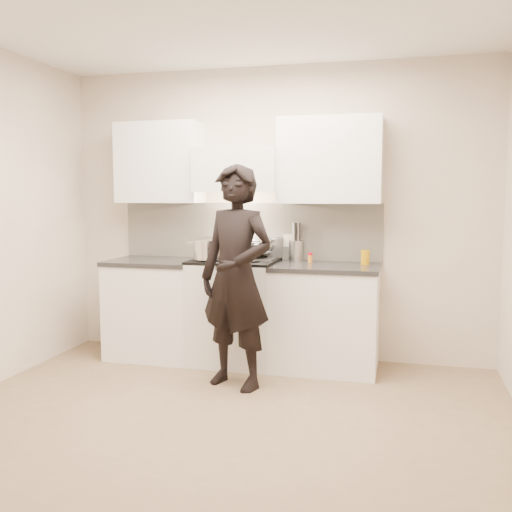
# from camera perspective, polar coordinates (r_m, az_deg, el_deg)

# --- Properties ---
(ground_plane) EXTENTS (4.00, 4.00, 0.00)m
(ground_plane) POSITION_cam_1_polar(r_m,az_deg,el_deg) (3.97, -3.86, -16.51)
(ground_plane) COLOR #876E4F
(room_shell) EXTENTS (4.04, 3.54, 2.70)m
(room_shell) POSITION_cam_1_polar(r_m,az_deg,el_deg) (4.04, -3.15, 7.12)
(room_shell) COLOR beige
(room_shell) RESTS_ON ground
(stove) EXTENTS (0.76, 0.65, 0.96)m
(stove) POSITION_cam_1_polar(r_m,az_deg,el_deg) (5.22, -2.14, -5.47)
(stove) COLOR white
(stove) RESTS_ON ground
(counter_right) EXTENTS (0.92, 0.67, 0.92)m
(counter_right) POSITION_cam_1_polar(r_m,az_deg,el_deg) (5.06, 6.96, -6.06)
(counter_right) COLOR white
(counter_right) RESTS_ON ground
(counter_left) EXTENTS (0.82, 0.67, 0.92)m
(counter_left) POSITION_cam_1_polar(r_m,az_deg,el_deg) (5.49, -10.00, -5.12)
(counter_left) COLOR white
(counter_left) RESTS_ON ground
(wok) EXTENTS (0.41, 0.50, 0.33)m
(wok) POSITION_cam_1_polar(r_m,az_deg,el_deg) (5.23, -0.11, 1.13)
(wok) COLOR silver
(wok) RESTS_ON stove
(stock_pot) EXTENTS (0.36, 0.31, 0.17)m
(stock_pot) POSITION_cam_1_polar(r_m,az_deg,el_deg) (5.06, -4.81, 0.66)
(stock_pot) COLOR silver
(stock_pot) RESTS_ON stove
(utensil_crock) EXTENTS (0.13, 0.13, 0.35)m
(utensil_crock) POSITION_cam_1_polar(r_m,az_deg,el_deg) (5.26, 4.02, 0.70)
(utensil_crock) COLOR #A4A5AA
(utensil_crock) RESTS_ON counter_right
(spice_jar) EXTENTS (0.04, 0.04, 0.09)m
(spice_jar) POSITION_cam_1_polar(r_m,az_deg,el_deg) (5.13, 5.44, -0.15)
(spice_jar) COLOR orange
(spice_jar) RESTS_ON counter_right
(oil_glass) EXTENTS (0.07, 0.07, 0.13)m
(oil_glass) POSITION_cam_1_polar(r_m,az_deg,el_deg) (5.06, 10.87, -0.11)
(oil_glass) COLOR #C58B03
(oil_glass) RESTS_ON counter_right
(person) EXTENTS (0.75, 0.61, 1.76)m
(person) POSITION_cam_1_polar(r_m,az_deg,el_deg) (4.49, -2.00, -2.12)
(person) COLOR black
(person) RESTS_ON ground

